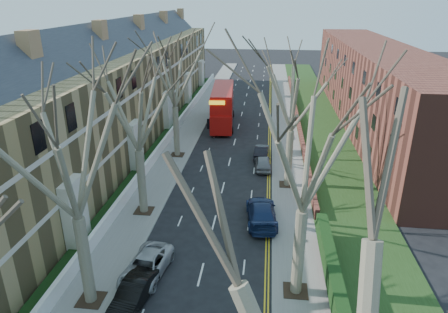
% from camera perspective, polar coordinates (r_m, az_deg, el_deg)
% --- Properties ---
extents(pavement_left, '(3.00, 102.00, 0.12)m').
position_cam_1_polar(pavement_left, '(53.07, -4.39, 4.58)').
color(pavement_left, slate).
rests_on(pavement_left, ground).
extents(pavement_right, '(3.00, 102.00, 0.12)m').
position_cam_1_polar(pavement_right, '(52.24, 8.69, 4.10)').
color(pavement_right, slate).
rests_on(pavement_right, ground).
extents(terrace_left, '(9.70, 78.00, 13.60)m').
position_cam_1_polar(terrace_left, '(46.34, -15.87, 8.25)').
color(terrace_left, olive).
rests_on(terrace_left, ground).
extents(flats_right, '(13.97, 54.00, 10.00)m').
position_cam_1_polar(flats_right, '(56.53, 20.70, 9.48)').
color(flats_right, brown).
rests_on(flats_right, ground).
extents(front_wall_left, '(0.30, 78.00, 1.00)m').
position_cam_1_polar(front_wall_left, '(45.85, -8.26, 2.31)').
color(front_wall_left, white).
rests_on(front_wall_left, ground).
extents(grass_verge_right, '(6.00, 102.00, 0.06)m').
position_cam_1_polar(grass_verge_right, '(52.61, 13.61, 3.96)').
color(grass_verge_right, '#1E3613').
rests_on(grass_verge_right, ground).
extents(tree_left_mid, '(10.50, 10.50, 14.71)m').
position_cam_1_polar(tree_left_mid, '(20.18, -21.62, 2.06)').
color(tree_left_mid, '#6F664F').
rests_on(tree_left_mid, ground).
extents(tree_left_far, '(10.15, 10.15, 14.22)m').
position_cam_1_polar(tree_left_far, '(29.08, -12.68, 8.23)').
color(tree_left_far, '#6F664F').
rests_on(tree_left_far, ground).
extents(tree_left_dist, '(10.50, 10.50, 14.71)m').
position_cam_1_polar(tree_left_dist, '(40.33, -7.27, 12.79)').
color(tree_left_dist, '#6F664F').
rests_on(tree_left_dist, ground).
extents(tree_right_mid, '(10.50, 10.50, 14.71)m').
position_cam_1_polar(tree_right_mid, '(19.87, 11.98, 2.87)').
color(tree_right_mid, '#6F664F').
rests_on(tree_right_mid, ground).
extents(tree_right_far, '(10.15, 10.15, 14.22)m').
position_cam_1_polar(tree_right_far, '(33.45, 9.94, 10.20)').
color(tree_right_far, '#6F664F').
rests_on(tree_right_far, ground).
extents(double_decker_bus, '(3.55, 11.73, 4.82)m').
position_cam_1_polar(double_decker_bus, '(52.55, -0.19, 7.10)').
color(double_decker_bus, '#A40F0B').
rests_on(double_decker_bus, ground).
extents(car_left_mid, '(1.96, 4.22, 1.34)m').
position_cam_1_polar(car_left_mid, '(23.77, -12.81, -18.53)').
color(car_left_mid, black).
rests_on(car_left_mid, ground).
extents(car_left_far, '(2.73, 4.96, 1.31)m').
position_cam_1_polar(car_left_far, '(25.54, -11.05, -15.14)').
color(car_left_far, '#ABACB0').
rests_on(car_left_far, ground).
extents(car_right_near, '(2.68, 5.54, 1.55)m').
position_cam_1_polar(car_right_near, '(30.38, 5.38, -7.97)').
color(car_right_near, navy).
rests_on(car_right_near, ground).
extents(car_right_mid, '(1.86, 3.96, 1.31)m').
position_cam_1_polar(car_right_mid, '(39.41, 5.55, -0.86)').
color(car_right_mid, gray).
rests_on(car_right_mid, ground).
extents(car_right_far, '(1.55, 3.99, 1.29)m').
position_cam_1_polar(car_right_far, '(42.23, 5.36, 0.73)').
color(car_right_far, black).
rests_on(car_right_far, ground).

